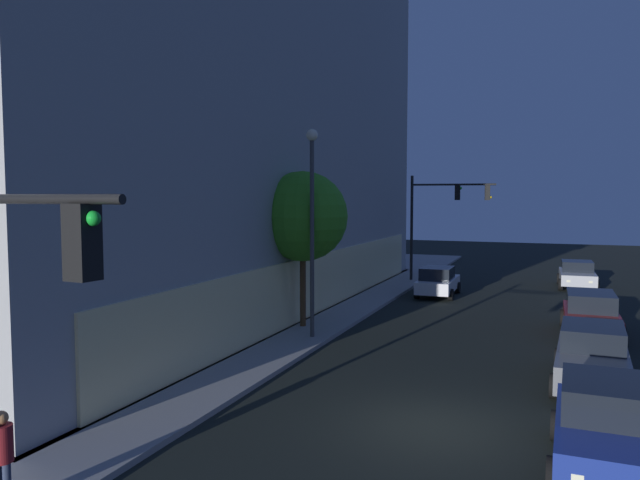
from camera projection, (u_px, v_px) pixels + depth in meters
The scene contains 11 objects.
ground_plane at pixel (434, 428), 13.98m from camera, with size 120.00×120.00×0.00m, color black.
modern_building at pixel (128, 96), 30.73m from camera, with size 33.89×21.68×21.20m.
traffic_light_far_corner at pixel (442, 207), 36.99m from camera, with size 0.69×5.12×6.53m.
street_lamp_sidewalk at pixel (312, 207), 22.12m from camera, with size 0.44×0.44×7.70m.
sidewalk_tree at pixel (303, 217), 24.02m from camera, with size 3.62×3.62×6.25m.
pedestrian_waiting at pixel (2, 452), 9.95m from camera, with size 0.36×0.36×1.70m.
car_blue at pixel (609, 427), 11.76m from camera, with size 4.19×2.26×1.73m.
car_grey at pixel (592, 356), 17.06m from camera, with size 4.83×2.23×1.69m.
car_red at pixel (591, 313), 23.32m from camera, with size 4.61×2.19×1.64m.
car_white at pixel (438, 281), 32.49m from camera, with size 4.21×2.04×1.60m.
car_silver at pixel (577, 274), 35.47m from camera, with size 4.35×2.22×1.56m.
Camera 1 is at (-13.65, -2.53, 5.38)m, focal length 33.72 mm.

